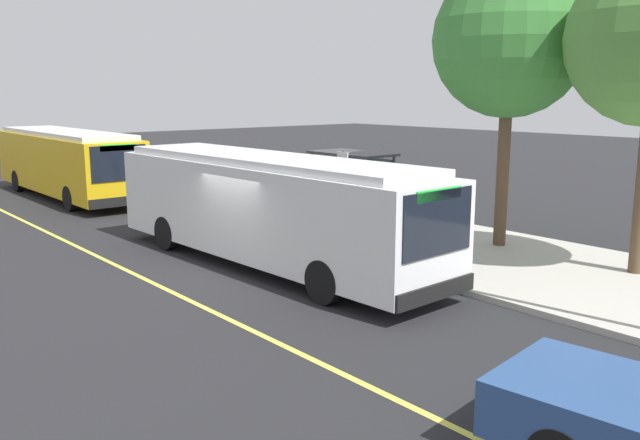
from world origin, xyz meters
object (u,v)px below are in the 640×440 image
Objects in this scene: transit_bus_main at (268,206)px; pedestrian_commuter at (304,202)px; transit_bus_second at (67,161)px; waiting_bench at (355,211)px; route_sign_post at (343,186)px.

pedestrian_commuter is at bearing 126.09° from transit_bus_main.
waiting_bench is at bearing 20.60° from transit_bus_second.
route_sign_post is at bearing 9.14° from transit_bus_second.
transit_bus_main is 15.21m from transit_bus_second.
transit_bus_second is 7.11× the size of waiting_bench.
transit_bus_second is 4.06× the size of route_sign_post.
route_sign_post is (15.42, 2.48, 0.34)m from transit_bus_second.
pedestrian_commuter is at bearing -96.14° from waiting_bench.
transit_bus_second reaches higher than waiting_bench.
transit_bus_main reaches higher than pedestrian_commuter.
transit_bus_main is at bearing -53.91° from pedestrian_commuter.
transit_bus_second is at bearing -159.40° from waiting_bench.
transit_bus_second is 14.20m from waiting_bench.
route_sign_post reaches higher than pedestrian_commuter.
transit_bus_second and route_sign_post have the same top height.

